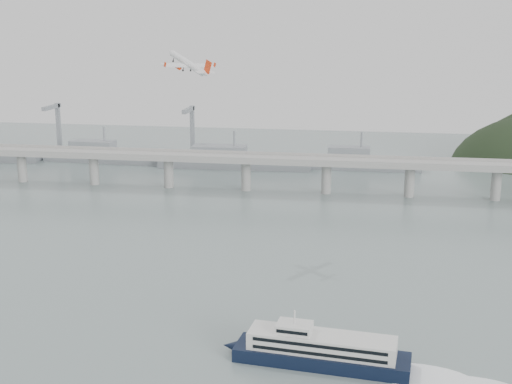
# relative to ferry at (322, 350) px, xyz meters

# --- Properties ---
(ground) EXTENTS (900.00, 900.00, 0.00)m
(ground) POSITION_rel_ferry_xyz_m (-32.18, 16.32, -4.56)
(ground) COLOR slate
(ground) RESTS_ON ground
(bridge) EXTENTS (800.00, 22.00, 23.90)m
(bridge) POSITION_rel_ferry_xyz_m (-33.33, 216.32, 13.08)
(bridge) COLOR gray
(bridge) RESTS_ON ground
(distant_fleet) EXTENTS (453.00, 60.90, 40.00)m
(distant_fleet) POSITION_rel_ferry_xyz_m (-187.54, 281.40, 1.66)
(distant_fleet) COLOR slate
(distant_fleet) RESTS_ON ground
(ferry) EXTENTS (89.23, 21.58, 16.83)m
(ferry) POSITION_rel_ferry_xyz_m (0.00, 0.00, 0.00)
(ferry) COLOR black
(ferry) RESTS_ON ground
(airliner) EXTENTS (26.97, 26.18, 13.12)m
(airliner) POSITION_rel_ferry_xyz_m (-70.79, 115.17, 79.59)
(airliner) COLOR white
(airliner) RESTS_ON ground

